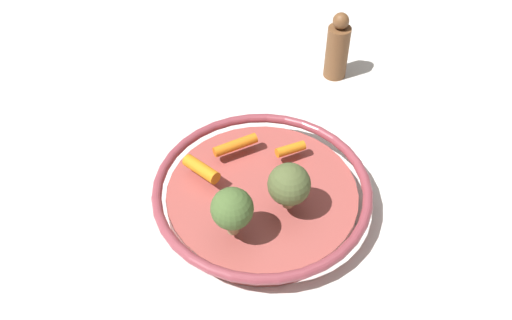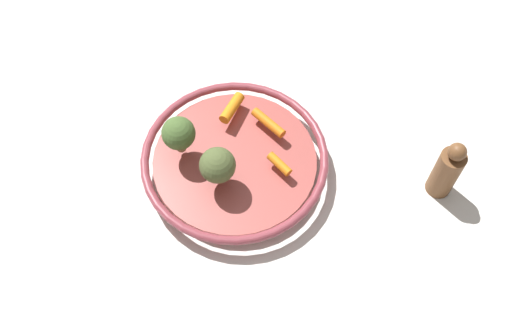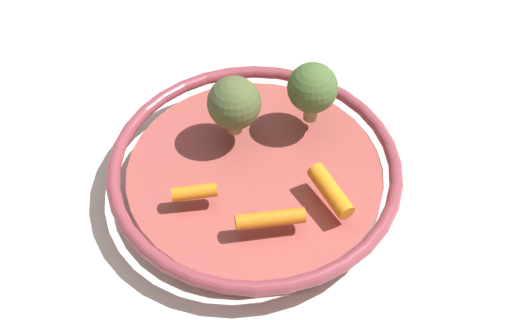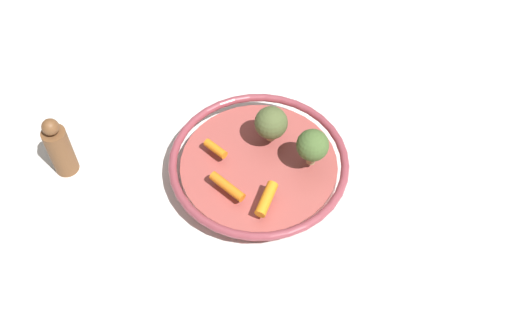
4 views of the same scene
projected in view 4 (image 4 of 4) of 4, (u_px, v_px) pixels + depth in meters
name	position (u px, v px, depth m)	size (l,w,h in m)	color
ground_plane	(259.00, 174.00, 1.04)	(2.42, 2.42, 0.00)	silver
serving_bowl	(259.00, 166.00, 1.02)	(0.31, 0.31, 0.04)	#A84C47
baby_carrot_back	(216.00, 149.00, 1.01)	(0.01, 0.01, 0.04)	orange
baby_carrot_near_rim	(266.00, 199.00, 0.94)	(0.02, 0.02, 0.06)	orange
baby_carrot_left	(227.00, 186.00, 0.96)	(0.02, 0.02, 0.07)	orange
broccoli_floret_mid	(313.00, 146.00, 0.97)	(0.05, 0.05, 0.07)	tan
broccoli_floret_small	(271.00, 123.00, 1.00)	(0.06, 0.06, 0.07)	tan
pepper_mill	(59.00, 148.00, 1.00)	(0.04, 0.04, 0.13)	brown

